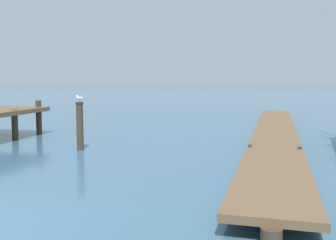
{
  "coord_description": "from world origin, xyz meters",
  "views": [
    {
      "loc": [
        5.67,
        -5.43,
        2.72
      ],
      "look_at": [
        2.26,
        7.09,
        1.4
      ],
      "focal_mm": 42.71,
      "sensor_mm": 36.0,
      "label": 1
    }
  ],
  "objects": [
    {
      "name": "mooring_piling",
      "position": [
        -1.61,
        8.38,
        0.97
      ],
      "size": [
        0.3,
        0.3,
        1.86
      ],
      "color": "#3D3023",
      "rests_on": "ground"
    },
    {
      "name": "perched_seagull",
      "position": [
        -1.6,
        8.38,
        2.01
      ],
      "size": [
        0.38,
        0.19,
        0.27
      ],
      "color": "gold",
      "rests_on": "mooring_piling"
    },
    {
      "name": "floating_dock",
      "position": [
        5.65,
        12.88,
        0.36
      ],
      "size": [
        1.8,
        23.89,
        0.53
      ],
      "color": "brown",
      "rests_on": "ground"
    }
  ]
}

